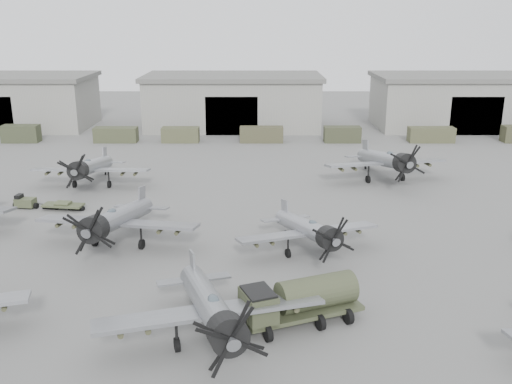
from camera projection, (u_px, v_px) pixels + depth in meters
ground at (197, 306)px, 36.62m from camera, size 220.00×220.00×0.00m
hangar_left at (5, 101)px, 94.55m from camera, size 29.00×14.80×8.70m
hangar_center at (233, 101)px, 94.53m from camera, size 29.00×14.80×8.70m
hangar_right at (462, 101)px, 94.52m from camera, size 29.00×14.80×8.70m
support_truck_1 at (21, 134)px, 84.03m from camera, size 5.32×2.20×2.52m
support_truck_2 at (116, 135)px, 84.08m from camera, size 6.31×2.20×2.20m
support_truck_3 at (180, 135)px, 84.07m from camera, size 5.48×2.20×2.19m
support_truck_4 at (261, 134)px, 84.06m from camera, size 6.37×2.20×2.28m
support_truck_5 at (342, 134)px, 84.05m from camera, size 5.36×2.20×2.30m
support_truck_6 at (431, 135)px, 84.06m from camera, size 6.65×2.20×2.21m
aircraft_near_1 at (211, 309)px, 31.43m from camera, size 13.04×11.74×5.21m
aircraft_mid_1 at (116, 220)px, 45.13m from camera, size 13.24×11.92×5.26m
aircraft_mid_2 at (310, 230)px, 43.86m from camera, size 11.32×10.20×4.55m
aircraft_far_0 at (90, 167)px, 61.18m from camera, size 12.57×11.31×5.04m
aircraft_far_1 at (387, 160)px, 63.29m from camera, size 13.83×12.45×5.49m
fuel_tanker at (300, 298)px, 34.16m from camera, size 7.74×5.20×2.84m
tug_trailer at (40, 203)px, 55.04m from camera, size 6.84×2.23×1.36m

